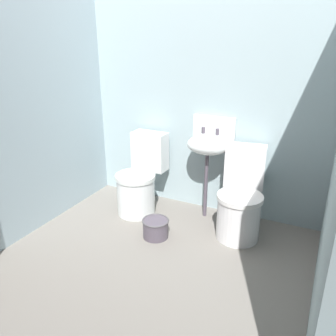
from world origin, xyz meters
TOP-DOWN VIEW (x-y plane):
  - ground_plane at (0.00, 0.00)m, footprint 2.82×2.48m
  - wall_back at (0.00, 1.09)m, footprint 2.82×0.10m
  - wall_left at (-1.26, 0.10)m, footprint 0.10×2.28m
  - toilet_left at (-0.53, 0.69)m, footprint 0.41×0.59m
  - toilet_right at (0.52, 0.69)m, footprint 0.47×0.64m
  - sink at (0.13, 0.88)m, footprint 0.42×0.35m
  - bucket at (-0.14, 0.28)m, footprint 0.24×0.24m

SIDE VIEW (x-z plane):
  - ground_plane at x=0.00m, z-range -0.08..0.00m
  - bucket at x=-0.14m, z-range 0.00..0.18m
  - toilet_left at x=-0.53m, z-range -0.07..0.71m
  - toilet_right at x=0.52m, z-range -0.07..0.71m
  - sink at x=0.13m, z-range 0.26..1.25m
  - wall_back at x=0.00m, z-range 0.00..2.31m
  - wall_left at x=-1.26m, z-range 0.00..2.31m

